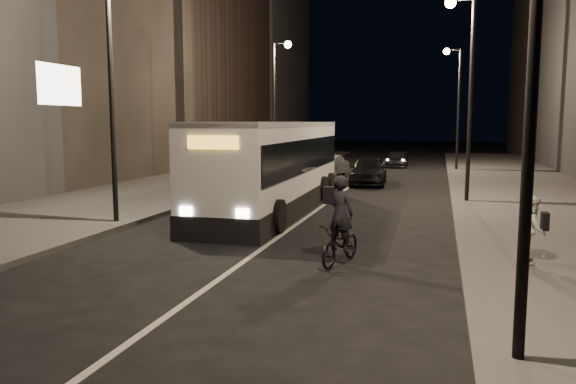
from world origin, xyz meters
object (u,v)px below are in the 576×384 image
Objects in this scene: streetlight_left_near at (118,57)px; car_mid at (330,165)px; streetlight_left_far at (278,89)px; pedestrian_woman at (532,229)px; streetlight_right_mid at (465,71)px; cyclist_on_bicycle at (341,235)px; car_near at (368,170)px; streetlight_right_far at (455,92)px; city_bus at (274,162)px; car_far at (397,159)px.

car_mid is at bearing 80.12° from streetlight_left_near.
pedestrian_woman is (11.90, -20.32, -4.43)m from streetlight_left_far.
cyclist_on_bicycle is (-3.04, -11.04, -4.65)m from streetlight_right_mid.
pedestrian_woman is 17.61m from car_near.
streetlight_right_mid is at bearing 130.34° from car_mid.
streetlight_right_far is 1.00× the size of streetlight_left_far.
streetlight_left_near is 0.65× the size of city_bus.
car_near reaches higher than car_far.
city_bus is 14.07m from car_mid.
city_bus is 5.87× the size of cyclist_on_bicycle.
car_near reaches higher than car_mid.
streetlight_right_far is 10.33m from car_mid.
car_near is 1.19× the size of car_far.
car_mid is 1.05× the size of car_far.
pedestrian_woman is at bearing -59.65° from streetlight_left_far.
streetlight_left_near is 3.80× the size of cyclist_on_bicycle.
city_bus is at bearing -107.06° from car_near.
city_bus reaches higher than car_far.
streetlight_right_mid is at bearing 14.03° from pedestrian_woman.
streetlight_right_far is at bearing 69.29° from city_bus.
pedestrian_woman is at bearing 24.68° from cyclist_on_bicycle.
car_mid is at bearing 29.74° from pedestrian_woman.
pedestrian_woman is at bearing 117.76° from car_mid.
streetlight_right_mid is at bearing 89.61° from cyclist_on_bicycle.
car_far is (-0.89, 30.04, -0.15)m from cyclist_on_bicycle.
pedestrian_woman is at bearing -11.02° from streetlight_left_near.
streetlight_right_mid is 13.74m from car_mid.
car_near is 5.14m from car_mid.
cyclist_on_bicycle reaches higher than car_near.
car_far is (6.73, 8.99, -4.80)m from streetlight_left_far.
car_mid is (-4.39, 21.61, -0.04)m from cyclist_on_bicycle.
car_mid is (3.23, 0.57, -4.69)m from streetlight_left_far.
streetlight_right_far is 0.65× the size of city_bus.
car_mid is (-8.66, 20.88, -0.26)m from pedestrian_woman.
pedestrian_woman is (8.17, -6.87, -0.90)m from city_bus.
streetlight_left_near is (-10.66, -8.00, 0.00)m from streetlight_right_mid.
cyclist_on_bicycle is 22.05m from car_mid.
streetlight_left_far is at bearing -127.02° from car_far.
streetlight_left_near is 18.00m from streetlight_left_far.
car_near is (-4.53, -9.68, -4.58)m from streetlight_right_far.
city_bus is at bearing -74.49° from streetlight_left_far.
streetlight_right_far is 1.99× the size of car_mid.
streetlight_right_mid is at bearing 25.37° from city_bus.
car_mid is at bearing 9.92° from streetlight_left_far.
streetlight_left_far is 23.96m from pedestrian_woman.
car_mid is (-7.43, -5.43, -4.69)m from streetlight_right_far.
streetlight_right_far reaches higher than pedestrian_woman.
streetlight_left_near is 28.23m from car_far.
streetlight_left_far is 12.22m from car_far.
pedestrian_woman is 22.61m from car_mid.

